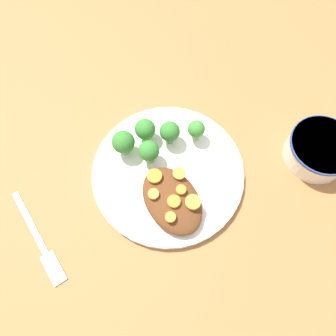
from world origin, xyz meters
TOP-DOWN VIEW (x-y plane):
  - ground_plane at (0.00, 0.00)m, footprint 4.00×4.00m
  - plate at (0.00, 0.00)m, footprint 0.28×0.28m
  - dip_bowl at (-0.11, -0.26)m, footprint 0.12×0.12m
  - stew_mound at (-0.06, 0.03)m, footprint 0.14×0.09m
  - broccoli_floret_0 at (0.05, -0.04)m, footprint 0.04×0.04m
  - broccoli_floret_1 at (0.04, -0.08)m, footprint 0.03×0.03m
  - broccoli_floret_2 at (0.04, 0.02)m, footprint 0.04×0.04m
  - broccoli_floret_3 at (0.08, 0.05)m, footprint 0.04×0.04m
  - broccoli_floret_4 at (0.08, 0.00)m, footprint 0.04×0.04m
  - carrot_slice_0 at (-0.08, 0.00)m, footprint 0.03×0.03m
  - carrot_slice_1 at (-0.05, 0.01)m, footprint 0.02×0.02m
  - carrot_slice_2 at (-0.08, 0.05)m, footprint 0.02×0.02m
  - carrot_slice_3 at (-0.03, -0.01)m, footprint 0.02×0.02m
  - carrot_slice_4 at (-0.06, 0.03)m, footprint 0.02×0.02m
  - carrot_slice_5 at (-0.01, 0.03)m, footprint 0.03×0.03m
  - carrot_slice_6 at (-0.04, 0.05)m, footprint 0.02×0.02m
  - fork at (-0.00, 0.26)m, footprint 0.19×0.03m

SIDE VIEW (x-z plane):
  - ground_plane at x=0.00m, z-range 0.00..0.00m
  - fork at x=0.00m, z-range 0.00..0.01m
  - plate at x=0.00m, z-range 0.00..0.02m
  - dip_bowl at x=-0.11m, z-range 0.00..0.05m
  - stew_mound at x=-0.06m, z-range 0.01..0.04m
  - broccoli_floret_4 at x=0.08m, z-range 0.02..0.07m
  - broccoli_floret_1 at x=0.04m, z-range 0.02..0.07m
  - broccoli_floret_0 at x=0.05m, z-range 0.02..0.07m
  - carrot_slice_3 at x=-0.03m, z-range 0.04..0.05m
  - carrot_slice_5 at x=-0.01m, z-range 0.04..0.05m
  - carrot_slice_6 at x=-0.04m, z-range 0.04..0.05m
  - carrot_slice_2 at x=-0.08m, z-range 0.04..0.05m
  - broccoli_floret_2 at x=0.04m, z-range 0.02..0.07m
  - carrot_slice_4 at x=-0.06m, z-range 0.04..0.05m
  - carrot_slice_0 at x=-0.08m, z-range 0.04..0.05m
  - carrot_slice_1 at x=-0.05m, z-range 0.04..0.05m
  - broccoli_floret_3 at x=0.08m, z-range 0.02..0.08m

